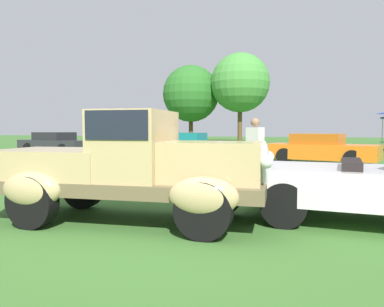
# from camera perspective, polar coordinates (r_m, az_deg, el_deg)

# --- Properties ---
(ground_plane) EXTENTS (120.00, 120.00, 0.00)m
(ground_plane) POSITION_cam_1_polar(r_m,az_deg,el_deg) (5.75, -6.12, -10.68)
(ground_plane) COLOR #386628
(feature_pickup_truck) EXTENTS (4.36, 2.06, 1.70)m
(feature_pickup_truck) POSITION_cam_1_polar(r_m,az_deg,el_deg) (5.91, -9.14, -1.79)
(feature_pickup_truck) COLOR brown
(feature_pickup_truck) RESTS_ON ground_plane
(show_car_charcoal) EXTENTS (4.64, 2.49, 1.22)m
(show_car_charcoal) POSITION_cam_1_polar(r_m,az_deg,el_deg) (22.24, -19.72, 1.42)
(show_car_charcoal) COLOR #28282D
(show_car_charcoal) RESTS_ON ground_plane
(show_car_teal) EXTENTS (4.21, 1.97, 1.22)m
(show_car_teal) POSITION_cam_1_polar(r_m,az_deg,el_deg) (18.33, -0.74, 1.18)
(show_car_teal) COLOR teal
(show_car_teal) RESTS_ON ground_plane
(show_car_orange) EXTENTS (4.57, 2.76, 1.22)m
(show_car_orange) POSITION_cam_1_polar(r_m,az_deg,el_deg) (16.15, 18.70, 0.63)
(show_car_orange) COLOR orange
(show_car_orange) RESTS_ON ground_plane
(spectator_near_truck) EXTENTS (0.47, 0.41, 1.69)m
(spectator_near_truck) POSITION_cam_1_polar(r_m,az_deg,el_deg) (9.60, 9.40, 0.63)
(spectator_near_truck) COLOR #7F7056
(spectator_near_truck) RESTS_ON ground_plane
(treeline_far_left) EXTENTS (5.89, 5.89, 7.99)m
(treeline_far_left) POSITION_cam_1_polar(r_m,az_deg,el_deg) (40.18, -0.17, 8.93)
(treeline_far_left) COLOR #47331E
(treeline_far_left) RESTS_ON ground_plane
(treeline_mid_left) EXTENTS (5.85, 5.85, 8.87)m
(treeline_mid_left) POSITION_cam_1_polar(r_m,az_deg,el_deg) (38.55, 7.23, 10.45)
(treeline_mid_left) COLOR brown
(treeline_mid_left) RESTS_ON ground_plane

